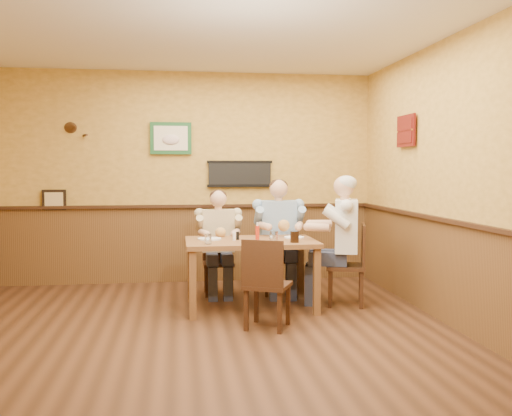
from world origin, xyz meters
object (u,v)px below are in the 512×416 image
(dining_table, at_px, (251,248))
(cola_tumbler, at_px, (295,237))
(water_glass_left, at_px, (208,239))
(chair_back_right, at_px, (278,258))
(hot_sauce_bottle, at_px, (257,232))
(pepper_shaker, at_px, (238,236))
(salt_shaker, at_px, (234,236))
(chair_near_side, at_px, (268,283))
(diner_blue_polo, at_px, (278,243))
(water_glass_mid, at_px, (274,237))
(chair_back_left, at_px, (218,262))
(chair_right_end, at_px, (346,264))
(diner_white_elder, at_px, (346,247))
(diner_tan_shirt, at_px, (218,248))

(dining_table, relative_size, cola_tumbler, 11.71)
(water_glass_left, bearing_deg, chair_back_right, 46.48)
(hot_sauce_bottle, distance_m, pepper_shaker, 0.22)
(salt_shaker, bearing_deg, pepper_shaker, 51.80)
(chair_near_side, bearing_deg, cola_tumbler, -100.73)
(chair_near_side, height_order, pepper_shaker, chair_near_side)
(diner_blue_polo, distance_m, water_glass_mid, 1.08)
(water_glass_left, relative_size, water_glass_mid, 0.78)
(chair_back_left, bearing_deg, pepper_shaker, -76.47)
(chair_right_end, relative_size, water_glass_left, 8.68)
(pepper_shaker, bearing_deg, diner_white_elder, -1.31)
(chair_near_side, height_order, hot_sauce_bottle, hot_sauce_bottle)
(dining_table, distance_m, diner_white_elder, 1.07)
(diner_white_elder, bearing_deg, salt_shaker, -72.02)
(dining_table, relative_size, water_glass_mid, 10.47)
(chair_right_end, distance_m, salt_shaker, 1.30)
(chair_back_right, bearing_deg, diner_white_elder, -44.30)
(chair_right_end, distance_m, water_glass_left, 1.61)
(dining_table, relative_size, diner_blue_polo, 1.12)
(diner_white_elder, distance_m, hot_sauce_bottle, 1.02)
(chair_back_left, bearing_deg, chair_near_side, -76.24)
(cola_tumbler, relative_size, salt_shaker, 1.38)
(water_glass_mid, relative_size, cola_tumbler, 1.12)
(chair_back_left, xyz_separation_m, diner_tan_shirt, (0.00, 0.00, 0.17))
(chair_right_end, bearing_deg, diner_white_elder, 180.00)
(diner_white_elder, bearing_deg, chair_back_right, -119.12)
(water_glass_mid, bearing_deg, chair_back_right, 77.41)
(chair_back_right, relative_size, hot_sauce_bottle, 5.06)
(diner_white_elder, relative_size, water_glass_mid, 9.69)
(chair_back_right, bearing_deg, salt_shaker, -129.49)
(chair_near_side, height_order, diner_blue_polo, diner_blue_polo)
(hot_sauce_bottle, bearing_deg, chair_back_left, 116.20)
(water_glass_left, height_order, cola_tumbler, cola_tumbler)
(chair_back_left, height_order, cola_tumbler, cola_tumbler)
(chair_right_end, height_order, cola_tumbler, chair_right_end)
(diner_tan_shirt, bearing_deg, chair_near_side, -76.24)
(water_glass_left, distance_m, water_glass_mid, 0.68)
(diner_white_elder, height_order, hot_sauce_bottle, diner_white_elder)
(chair_back_right, relative_size, chair_near_side, 1.01)
(pepper_shaker, bearing_deg, diner_blue_polo, 48.71)
(diner_tan_shirt, height_order, cola_tumbler, diner_tan_shirt)
(chair_back_right, relative_size, chair_right_end, 0.96)
(water_glass_left, relative_size, cola_tumbler, 0.87)
(chair_back_right, bearing_deg, dining_table, -120.27)
(diner_tan_shirt, distance_m, hot_sauce_bottle, 0.88)
(diner_white_elder, distance_m, cola_tumbler, 0.72)
(chair_right_end, bearing_deg, water_glass_mid, -50.67)
(diner_tan_shirt, distance_m, cola_tumbler, 1.26)
(cola_tumbler, bearing_deg, hot_sauce_bottle, 144.91)
(diner_tan_shirt, bearing_deg, chair_back_left, 0.00)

